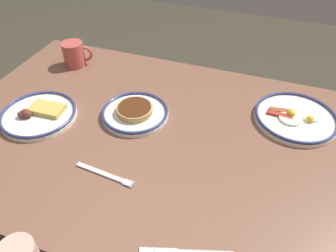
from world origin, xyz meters
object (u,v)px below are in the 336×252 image
plate_far_companion (39,114)px  coffee_mug (74,54)px  fork_near (105,174)px  plate_center_pancakes (135,112)px  plate_near_main (296,117)px

plate_far_companion → coffee_mug: size_ratio=2.17×
plate_far_companion → fork_near: bearing=155.3°
plate_center_pancakes → fork_near: plate_center_pancakes is taller
plate_center_pancakes → plate_far_companion: plate_far_companion is taller
coffee_mug → plate_center_pancakes: bearing=148.7°
plate_center_pancakes → coffee_mug: (0.38, -0.23, 0.04)m
plate_center_pancakes → coffee_mug: size_ratio=1.96×
plate_far_companion → fork_near: 0.37m
plate_near_main → plate_center_pancakes: size_ratio=1.19×
plate_far_companion → fork_near: plate_far_companion is taller
plate_center_pancakes → coffee_mug: 0.45m
plate_near_main → plate_far_companion: bearing=18.6°
plate_center_pancakes → plate_far_companion: 0.33m
plate_far_companion → coffee_mug: bearing=-78.9°
plate_center_pancakes → fork_near: bearing=95.9°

